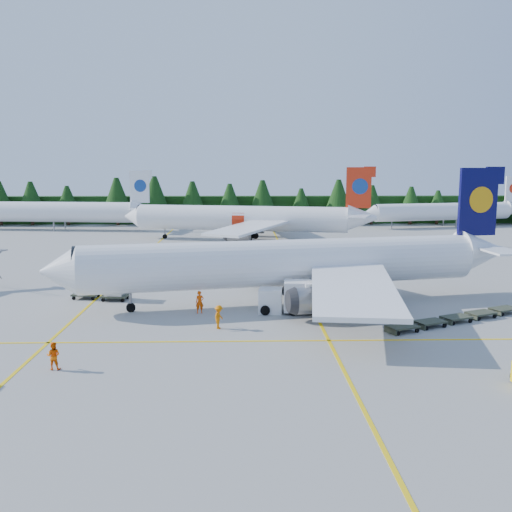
{
  "coord_description": "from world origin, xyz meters",
  "views": [
    {
      "loc": [
        -0.25,
        -45.33,
        12.3
      ],
      "look_at": [
        1.22,
        11.21,
        3.5
      ],
      "focal_mm": 40.0,
      "sensor_mm": 36.0,
      "label": 1
    }
  ],
  "objects": [
    {
      "name": "taxi_stripe_cross",
      "position": [
        0.0,
        -6.0,
        0.01
      ],
      "size": [
        80.0,
        0.25,
        0.01
      ],
      "primitive_type": "cube",
      "color": "yellow",
      "rests_on": "ground"
    },
    {
      "name": "airliner_red",
      "position": [
        -1.01,
        51.12,
        3.71
      ],
      "size": [
        41.89,
        34.08,
        12.36
      ],
      "rotation": [
        0.0,
        0.0,
        -0.23
      ],
      "color": "white",
      "rests_on": "ground"
    },
    {
      "name": "dolly_train",
      "position": [
        16.99,
        -1.34,
        0.43
      ],
      "size": [
        12.88,
        7.47,
        0.13
      ],
      "rotation": [
        0.0,
        0.0,
        0.41
      ],
      "color": "#373C2B",
      "rests_on": "ground"
    },
    {
      "name": "crew_b",
      "position": [
        -11.82,
        -11.43,
        0.87
      ],
      "size": [
        0.85,
        0.66,
        1.74
      ],
      "primitive_type": "imported",
      "rotation": [
        0.0,
        0.0,
        3.13
      ],
      "color": "#F85F05",
      "rests_on": "ground"
    },
    {
      "name": "treeline_hedge",
      "position": [
        0.0,
        82.0,
        3.0
      ],
      "size": [
        220.0,
        4.0,
        6.0
      ],
      "primitive_type": "cube",
      "color": "black",
      "rests_on": "ground"
    },
    {
      "name": "taxi_stripe_a",
      "position": [
        -14.0,
        20.0,
        0.01
      ],
      "size": [
        0.25,
        120.0,
        0.01
      ],
      "primitive_type": "cube",
      "color": "yellow",
      "rests_on": "ground"
    },
    {
      "name": "airliner_far_left",
      "position": [
        -39.47,
        68.71,
        3.67
      ],
      "size": [
        40.17,
        8.26,
        11.7
      ],
      "rotation": [
        0.0,
        0.0,
        -0.12
      ],
      "color": "white",
      "rests_on": "ground"
    },
    {
      "name": "airliner_navy",
      "position": [
        2.83,
        5.2,
        3.69
      ],
      "size": [
        41.83,
        34.1,
        12.28
      ],
      "rotation": [
        0.0,
        0.0,
        0.19
      ],
      "color": "white",
      "rests_on": "ground"
    },
    {
      "name": "crew_a",
      "position": [
        -3.81,
        2.05,
        0.96
      ],
      "size": [
        0.77,
        0.57,
        1.93
      ],
      "primitive_type": "imported",
      "rotation": [
        0.0,
        0.0,
        0.17
      ],
      "color": "#EF4905",
      "rests_on": "ground"
    },
    {
      "name": "service_truck",
      "position": [
        4.11,
        2.07,
        1.36
      ],
      "size": [
        5.86,
        2.62,
        2.74
      ],
      "rotation": [
        0.0,
        0.0,
        -0.1
      ],
      "color": "white",
      "rests_on": "ground"
    },
    {
      "name": "taxi_stripe_b",
      "position": [
        6.0,
        20.0,
        0.01
      ],
      "size": [
        0.25,
        120.0,
        0.01
      ],
      "primitive_type": "cube",
      "color": "yellow",
      "rests_on": "ground"
    },
    {
      "name": "ground",
      "position": [
        0.0,
        0.0,
        0.0
      ],
      "size": [
        320.0,
        320.0,
        0.0
      ],
      "primitive_type": "plane",
      "color": "gray",
      "rests_on": "ground"
    },
    {
      "name": "airliner_far_right",
      "position": [
        40.66,
        71.77,
        3.28
      ],
      "size": [
        35.49,
        10.89,
        10.47
      ],
      "rotation": [
        0.0,
        0.0,
        0.23
      ],
      "color": "white",
      "rests_on": "ground"
    },
    {
      "name": "crew_c",
      "position": [
        -2.0,
        -2.71,
        0.92
      ],
      "size": [
        0.74,
        0.89,
        1.85
      ],
      "primitive_type": "imported",
      "rotation": [
        0.0,
        0.0,
        1.23
      ],
      "color": "orange",
      "rests_on": "ground"
    },
    {
      "name": "uld_pair",
      "position": [
        -13.55,
        7.55,
        1.23
      ],
      "size": [
        5.48,
        2.88,
        1.82
      ],
      "rotation": [
        0.0,
        0.0,
        -0.1
      ],
      "color": "#373C2B",
      "rests_on": "ground"
    }
  ]
}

